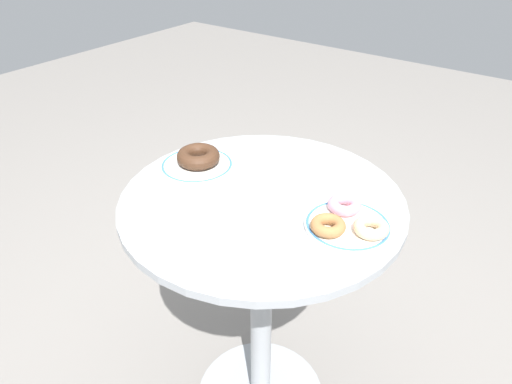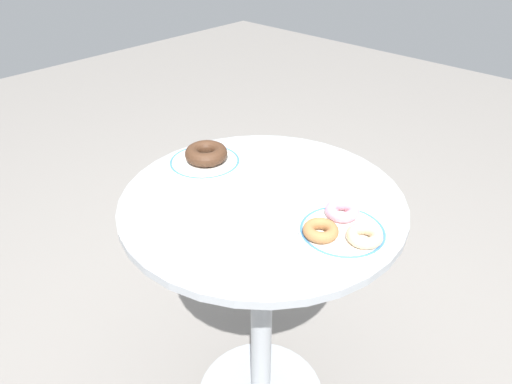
# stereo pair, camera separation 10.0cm
# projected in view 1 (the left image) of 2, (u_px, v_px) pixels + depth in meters

# --- Properties ---
(cafe_table) EXTENTS (0.62, 0.62, 0.72)m
(cafe_table) POSITION_uv_depth(u_px,v_px,m) (261.00, 285.00, 1.16)
(cafe_table) COLOR #999EA3
(cafe_table) RESTS_ON ground
(plate_left) EXTENTS (0.17, 0.17, 0.01)m
(plate_left) POSITION_uv_depth(u_px,v_px,m) (197.00, 165.00, 1.13)
(plate_left) COLOR white
(plate_left) RESTS_ON cafe_table
(plate_right) EXTENTS (0.17, 0.17, 0.01)m
(plate_right) POSITION_uv_depth(u_px,v_px,m) (348.00, 226.00, 0.92)
(plate_right) COLOR white
(plate_right) RESTS_ON cafe_table
(donut_chocolate) EXTENTS (0.14, 0.14, 0.03)m
(donut_chocolate) POSITION_uv_depth(u_px,v_px,m) (198.00, 156.00, 1.12)
(donut_chocolate) COLOR #422819
(donut_chocolate) RESTS_ON plate_left
(donut_glazed) EXTENTS (0.07, 0.07, 0.02)m
(donut_glazed) POSITION_uv_depth(u_px,v_px,m) (371.00, 228.00, 0.89)
(donut_glazed) COLOR #E0B789
(donut_glazed) RESTS_ON plate_right
(donut_pink_frosted) EXTENTS (0.10, 0.10, 0.02)m
(donut_pink_frosted) POSITION_uv_depth(u_px,v_px,m) (344.00, 205.00, 0.95)
(donut_pink_frosted) COLOR pink
(donut_pink_frosted) RESTS_ON plate_right
(donut_cinnamon) EXTENTS (0.07, 0.07, 0.02)m
(donut_cinnamon) POSITION_uv_depth(u_px,v_px,m) (328.00, 225.00, 0.89)
(donut_cinnamon) COLOR #A36B3D
(donut_cinnamon) RESTS_ON plate_right
(paper_napkin) EXTENTS (0.16, 0.16, 0.01)m
(paper_napkin) POSITION_uv_depth(u_px,v_px,m) (180.00, 239.00, 0.89)
(paper_napkin) COLOR white
(paper_napkin) RESTS_ON cafe_table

